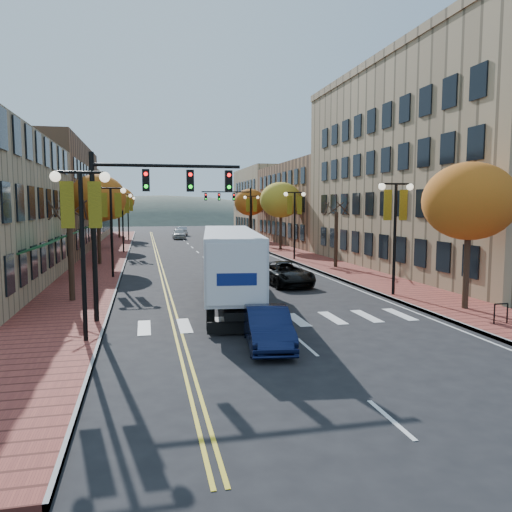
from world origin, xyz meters
TOP-DOWN VIEW (x-y plane):
  - ground at (0.00, 0.00)m, footprint 200.00×200.00m
  - sidewalk_left at (-9.00, 32.50)m, footprint 4.00×85.00m
  - sidewalk_right at (9.00, 32.50)m, footprint 4.00×85.00m
  - building_left_mid at (-17.00, 36.00)m, footprint 12.00×24.00m
  - building_left_far at (-17.00, 61.00)m, footprint 12.00×26.00m
  - building_right_near at (18.50, 16.00)m, footprint 15.00×28.00m
  - building_right_mid at (18.50, 42.00)m, footprint 15.00×24.00m
  - building_right_far at (18.50, 64.00)m, footprint 15.00×20.00m
  - tree_left_a at (-9.00, 8.00)m, footprint 0.28×0.28m
  - tree_left_b at (-9.00, 24.00)m, footprint 4.48×4.48m
  - tree_left_c at (-9.00, 40.00)m, footprint 4.16×4.16m
  - tree_left_d at (-9.00, 58.00)m, footprint 4.61×4.61m
  - tree_right_a at (9.00, 2.00)m, footprint 4.16×4.16m
  - tree_right_b at (9.00, 18.00)m, footprint 0.28×0.28m
  - tree_right_c at (9.00, 34.00)m, footprint 4.48×4.48m
  - tree_right_d at (9.00, 50.00)m, footprint 4.35×4.35m
  - lamp_left_a at (-7.50, 0.00)m, footprint 1.96×0.36m
  - lamp_left_b at (-7.50, 16.00)m, footprint 1.96×0.36m
  - lamp_left_c at (-7.50, 34.00)m, footprint 1.96×0.36m
  - lamp_left_d at (-7.50, 52.00)m, footprint 1.96×0.36m
  - lamp_right_a at (7.50, 6.00)m, footprint 1.96×0.36m
  - lamp_right_b at (7.50, 24.00)m, footprint 1.96×0.36m
  - lamp_right_c at (7.50, 42.00)m, footprint 1.96×0.36m
  - traffic_mast_near at (-5.48, 3.00)m, footprint 6.10×0.35m
  - traffic_mast_far at (5.48, 42.00)m, footprint 6.10×0.34m
  - semi_truck at (-1.25, 6.76)m, footprint 4.17×14.84m
  - navy_sedan at (-1.31, -1.65)m, footprint 1.93×4.31m
  - black_suv at (3.00, 11.19)m, footprint 2.82×5.33m
  - car_far_white at (-0.50, 54.99)m, footprint 1.83×4.51m
  - car_far_silver at (0.50, 64.91)m, footprint 2.08×4.44m
  - car_far_oncoming at (0.50, 63.14)m, footprint 1.63×4.42m

SIDE VIEW (x-z plane):
  - ground at x=0.00m, z-range 0.00..0.00m
  - sidewalk_left at x=-9.00m, z-range 0.00..0.15m
  - sidewalk_right at x=9.00m, z-range 0.00..0.15m
  - car_far_silver at x=0.50m, z-range 0.00..1.25m
  - navy_sedan at x=-1.31m, z-range 0.00..1.37m
  - black_suv at x=3.00m, z-range 0.00..1.43m
  - car_far_oncoming at x=0.50m, z-range 0.00..1.45m
  - car_far_white at x=-0.50m, z-range 0.00..1.54m
  - semi_truck at x=-1.25m, z-range 0.31..3.98m
  - tree_left_a at x=-9.00m, z-range 0.15..4.35m
  - tree_right_b at x=9.00m, z-range 0.15..4.35m
  - lamp_left_a at x=-7.50m, z-range 1.27..7.32m
  - lamp_left_b at x=-7.50m, z-range 1.27..7.32m
  - lamp_left_c at x=-7.50m, z-range 1.27..7.32m
  - lamp_left_d at x=-7.50m, z-range 1.27..7.32m
  - lamp_right_a at x=7.50m, z-range 1.27..7.32m
  - lamp_right_b at x=7.50m, z-range 1.27..7.32m
  - lamp_right_c at x=7.50m, z-range 1.27..7.32m
  - building_left_far at x=-17.00m, z-range 0.00..9.50m
  - traffic_mast_near at x=-5.48m, z-range 1.42..8.42m
  - traffic_mast_far at x=5.48m, z-range 1.42..8.42m
  - building_right_mid at x=18.50m, z-range 0.00..10.00m
  - tree_left_c at x=-9.00m, z-range 1.71..8.40m
  - tree_right_a at x=9.00m, z-range 1.71..8.40m
  - tree_right_d at x=9.00m, z-range 1.79..8.79m
  - tree_left_b at x=-9.00m, z-range 1.84..9.05m
  - tree_right_c at x=9.00m, z-range 1.84..9.05m
  - building_left_mid at x=-17.00m, z-range 0.00..11.00m
  - building_right_far at x=18.50m, z-range 0.00..11.00m
  - tree_left_d at x=-9.00m, z-range 1.89..9.31m
  - building_right_near at x=18.50m, z-range 0.00..15.00m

